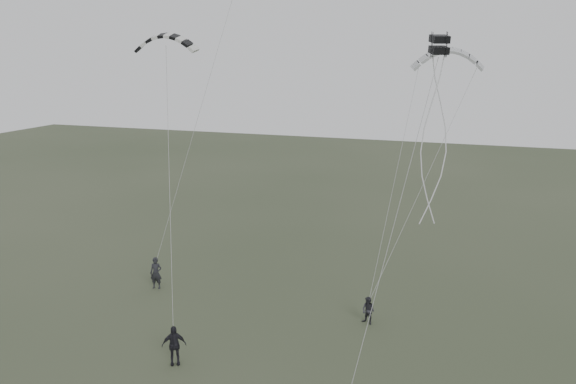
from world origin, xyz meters
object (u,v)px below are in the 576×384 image
(kite_striped, at_px, (165,36))
(flyer_left, at_px, (156,273))
(flyer_center, at_px, (174,345))
(kite_box, at_px, (439,45))
(flyer_right, at_px, (368,311))
(kite_pale_large, at_px, (448,50))

(kite_striped, bearing_deg, flyer_left, 128.51)
(flyer_center, xyz_separation_m, kite_striped, (-2.52, 4.90, 13.57))
(kite_striped, distance_m, kite_box, 12.97)
(flyer_center, bearing_deg, flyer_right, 11.50)
(kite_striped, height_order, kite_box, kite_striped)
(flyer_center, relative_size, kite_box, 2.53)
(kite_pale_large, height_order, kite_box, kite_pale_large)
(flyer_left, height_order, kite_striped, kite_striped)
(flyer_right, xyz_separation_m, flyer_center, (-7.56, -6.63, 0.19))
(kite_pale_large, distance_m, kite_box, 12.43)
(kite_pale_large, bearing_deg, flyer_center, -129.12)
(flyer_center, bearing_deg, kite_pale_large, 29.27)
(flyer_left, relative_size, kite_striped, 0.63)
(kite_striped, bearing_deg, flyer_right, -3.07)
(flyer_left, xyz_separation_m, flyer_center, (5.28, -7.11, -0.04))
(flyer_center, xyz_separation_m, kite_pale_large, (10.14, 16.91, 12.91))
(flyer_left, xyz_separation_m, kite_striped, (2.75, -2.20, 13.54))
(flyer_right, bearing_deg, kite_striped, -146.39)
(flyer_right, bearing_deg, kite_pale_large, 99.76)
(kite_pale_large, relative_size, kite_box, 5.95)
(kite_box, bearing_deg, flyer_left, 145.50)
(flyer_right, relative_size, kite_pale_large, 0.34)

